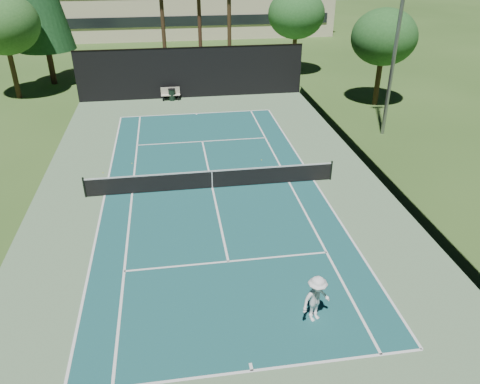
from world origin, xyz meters
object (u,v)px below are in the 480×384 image
object	(u,v)px
tennis_ball_b	(132,163)
tennis_ball_d	(103,173)
tennis_ball_c	(261,160)
trash_bin	(172,94)
player	(316,299)
park_bench	(170,93)
tennis_net	(212,179)

from	to	relation	value
tennis_ball_b	tennis_ball_d	world-z (taller)	tennis_ball_d
tennis_ball_c	trash_bin	xyz separation A→B (m)	(-4.88, 12.46, 0.45)
tennis_ball_b	trash_bin	distance (m)	12.06
player	trash_bin	world-z (taller)	player
tennis_ball_c	trash_bin	bearing A→B (deg)	111.39
tennis_ball_c	tennis_ball_d	distance (m)	9.03
tennis_ball_d	park_bench	bearing A→B (deg)	72.59
tennis_ball_c	trash_bin	distance (m)	13.38
tennis_ball_b	tennis_ball_d	bearing A→B (deg)	-145.69
player	park_bench	bearing A→B (deg)	75.12
tennis_net	tennis_ball_d	xyz separation A→B (m)	(-5.83, 2.66, -0.52)
player	park_bench	distance (m)	25.92
player	park_bench	size ratio (longest dim) A/B	1.18
tennis_net	tennis_ball_d	world-z (taller)	tennis_net
tennis_ball_d	trash_bin	bearing A→B (deg)	72.06
tennis_ball_b	park_bench	world-z (taller)	park_bench
tennis_ball_b	tennis_ball_c	world-z (taller)	tennis_ball_b
tennis_ball_d	player	bearing A→B (deg)	-56.72
tennis_net	tennis_ball_b	distance (m)	5.70
tennis_ball_c	tennis_ball_d	bearing A→B (deg)	-177.81
tennis_net	tennis_ball_d	size ratio (longest dim) A/B	189.45
park_bench	player	bearing A→B (deg)	-80.47
tennis_ball_b	tennis_ball_c	distance (m)	7.54
player	tennis_ball_c	bearing A→B (deg)	62.54
park_bench	tennis_net	bearing A→B (deg)	-83.43
tennis_ball_c	tennis_ball_d	xyz separation A→B (m)	(-9.02, -0.34, 0.00)
trash_bin	tennis_ball_d	bearing A→B (deg)	-107.94
park_bench	trash_bin	size ratio (longest dim) A/B	1.59
tennis_net	park_bench	world-z (taller)	tennis_net
player	tennis_ball_c	size ratio (longest dim) A/B	30.43
tennis_ball_c	park_bench	distance (m)	13.50
player	trash_bin	xyz separation A→B (m)	(-4.18, 25.49, -0.41)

